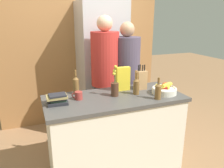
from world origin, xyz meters
TOP-DOWN VIEW (x-y plane):
  - ground_plane at (0.00, 0.00)m, footprint 14.00×14.00m
  - kitchen_island at (0.00, 0.00)m, footprint 1.50×0.67m
  - back_wall_wood at (0.00, 1.56)m, footprint 2.70×0.12m
  - refrigerator at (0.25, 1.20)m, footprint 0.70×0.63m
  - fruit_bowl at (0.56, -0.10)m, footprint 0.27×0.27m
  - knife_block at (0.39, 0.14)m, footprint 0.12×0.10m
  - flower_vase at (0.01, 0.03)m, footprint 0.08×0.08m
  - cereal_box at (0.17, 0.17)m, footprint 0.16×0.07m
  - coffee_mug at (-0.38, 0.06)m, footprint 0.11×0.08m
  - book_stack at (-0.61, 0.01)m, footprint 0.21×0.16m
  - bottle_oil at (-0.37, 0.24)m, footprint 0.07×0.07m
  - bottle_vinegar at (0.25, -0.01)m, footprint 0.07×0.07m
  - bottle_wine at (0.39, -0.23)m, footprint 0.07×0.07m
  - person_at_sink at (0.12, 0.65)m, footprint 0.37×0.37m
  - person_in_blue at (0.41, 0.61)m, footprint 0.37×0.37m

SIDE VIEW (x-z plane):
  - ground_plane at x=0.00m, z-range 0.00..0.00m
  - kitchen_island at x=0.00m, z-range 0.00..0.91m
  - person_in_blue at x=0.41m, z-range 0.10..1.79m
  - coffee_mug at x=-0.38m, z-range 0.91..1.00m
  - fruit_bowl at x=0.56m, z-range 0.90..1.02m
  - book_stack at x=-0.61m, z-range 0.91..1.01m
  - refrigerator at x=0.25m, z-range 0.00..1.98m
  - person_at_sink at x=0.12m, z-range 0.11..1.88m
  - bottle_wine at x=0.39m, z-range 0.89..1.12m
  - bottle_vinegar at x=0.25m, z-range 0.89..1.13m
  - flower_vase at x=0.01m, z-range 0.84..1.19m
  - bottle_oil at x=-0.37m, z-range 0.88..1.16m
  - knife_block at x=0.39m, z-range 0.88..1.18m
  - cereal_box at x=0.17m, z-range 0.91..1.19m
  - back_wall_wood at x=0.00m, z-range 0.00..2.60m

